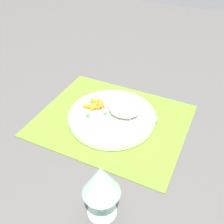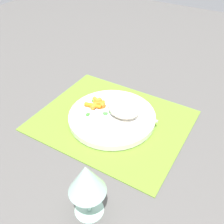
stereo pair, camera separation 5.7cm
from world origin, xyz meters
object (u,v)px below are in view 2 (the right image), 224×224
Objects in this scene: plate at (112,117)px; fork at (119,115)px; carrot_portion at (97,104)px; wine_glass at (87,181)px; rice_mound at (124,109)px.

plate is 0.02m from fork.
carrot_portion is 0.43× the size of wine_glass.
fork is at bearing -163.91° from plate.
wine_glass is at bearing 107.36° from fork.
plate is 0.32m from wine_glass.
rice_mound is at bearing -128.06° from fork.
rice_mound is 0.02m from fork.
fork is at bearing 174.67° from carrot_portion.
plate is at bearing 167.71° from carrot_portion.
fork is (-0.08, 0.01, -0.00)m from carrot_portion.
carrot_portion reaches higher than fork.
fork is at bearing 51.94° from rice_mound.
fork is 1.27× the size of wine_glass.
fork is (-0.02, -0.01, 0.01)m from plate.
plate is 1.41× the size of fork.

